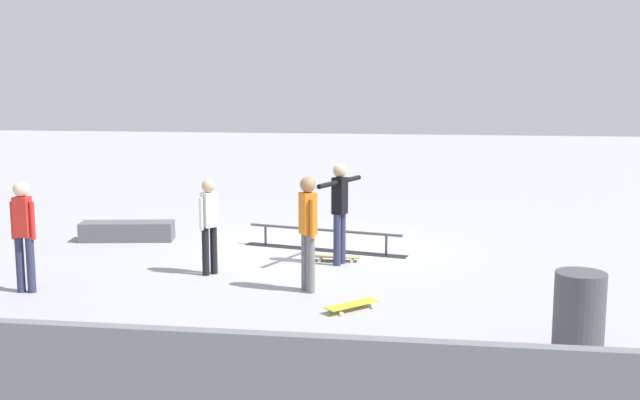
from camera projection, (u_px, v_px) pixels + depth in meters
The scene contains 10 objects.
ground_plane at pixel (318, 250), 13.99m from camera, with size 60.00×60.00×0.00m, color #9E9EA3.
grind_rail at pixel (324, 241), 13.95m from camera, with size 3.06×0.94×0.40m.
skate_ledge at pixel (127, 231), 14.81m from camera, with size 1.75×0.51×0.36m, color #595960.
skater_main at pixel (340, 206), 12.77m from camera, with size 0.59×1.30×1.70m.
skateboard_main at pixel (336, 257), 13.15m from camera, with size 0.80×0.27×0.09m.
bystander_orange_shirt at pixel (308, 227), 11.14m from camera, with size 0.29×0.35×1.69m.
bystander_red_shirt at pixel (23, 230), 11.09m from camera, with size 0.37×0.22×1.63m.
bystander_white_shirt at pixel (209, 221), 12.12m from camera, with size 0.27×0.31×1.52m.
loose_skateboard_yellow at pixel (352, 305), 10.35m from camera, with size 0.71×0.71×0.09m.
trash_bin at pixel (579, 316), 8.48m from camera, with size 0.55×0.55×0.98m, color #47474C.
Camera 1 is at (-2.02, 13.53, 3.06)m, focal length 43.42 mm.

